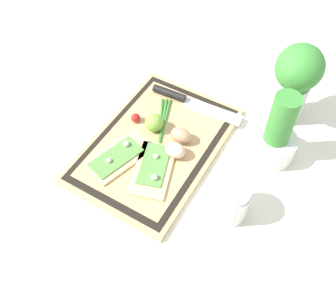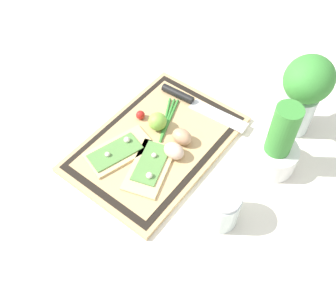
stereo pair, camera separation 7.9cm
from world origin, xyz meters
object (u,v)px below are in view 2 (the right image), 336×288
at_px(egg_brown, 182,137).
at_px(egg_pink, 174,151).
at_px(sauce_jar, 221,208).
at_px(herb_glass, 305,90).
at_px(knife, 189,100).
at_px(cherry_tomato_red, 140,115).
at_px(pizza_slice_near, 119,151).
at_px(pizza_slice_far, 150,167).
at_px(lime, 157,121).
at_px(herb_pot, 277,148).

bearing_deg(egg_brown, egg_pink, 12.96).
bearing_deg(sauce_jar, herb_glass, 179.05).
relative_size(knife, cherry_tomato_red, 10.92).
bearing_deg(pizza_slice_near, herb_glass, 139.96).
xyz_separation_m(pizza_slice_far, egg_brown, (-0.12, 0.01, 0.02)).
distance_m(pizza_slice_near, egg_pink, 0.14).
relative_size(lime, cherry_tomato_red, 2.00).
bearing_deg(pizza_slice_near, lime, 167.73).
bearing_deg(egg_pink, cherry_tomato_red, -107.39).
relative_size(egg_pink, herb_pot, 0.27).
xyz_separation_m(knife, egg_brown, (0.13, 0.07, 0.01)).
bearing_deg(pizza_slice_far, herb_pot, 131.72).
distance_m(egg_brown, egg_pink, 0.05).
height_order(knife, herb_pot, herb_pot).
bearing_deg(pizza_slice_far, cherry_tomato_red, -131.97).
height_order(pizza_slice_near, sauce_jar, sauce_jar).
xyz_separation_m(sauce_jar, herb_glass, (-0.36, 0.01, 0.10)).
distance_m(knife, egg_pink, 0.20).
distance_m(egg_brown, cherry_tomato_red, 0.14).
distance_m(pizza_slice_near, egg_brown, 0.17).
bearing_deg(pizza_slice_near, egg_pink, 122.86).
bearing_deg(herb_pot, pizza_slice_near, -56.44).
xyz_separation_m(egg_brown, sauce_jar, (0.12, 0.20, 0.01)).
bearing_deg(knife, lime, -5.12).
distance_m(pizza_slice_near, herb_pot, 0.40).
bearing_deg(egg_brown, cherry_tomato_red, -89.02).
relative_size(pizza_slice_far, lime, 3.69).
bearing_deg(egg_brown, pizza_slice_far, -6.23).
relative_size(lime, sauce_jar, 0.50).
relative_size(pizza_slice_far, herb_pot, 0.88).
distance_m(lime, herb_glass, 0.38).
xyz_separation_m(lime, sauce_jar, (0.12, 0.28, 0.00)).
bearing_deg(cherry_tomato_red, herb_glass, 125.55).
relative_size(pizza_slice_far, egg_pink, 3.30).
bearing_deg(pizza_slice_near, herb_pot, 123.56).
xyz_separation_m(pizza_slice_near, sauce_jar, (-0.01, 0.30, 0.02)).
height_order(herb_pot, herb_glass, herb_glass).
bearing_deg(sauce_jar, pizza_slice_far, -90.43).
relative_size(knife, egg_pink, 4.89).
relative_size(egg_brown, herb_pot, 0.27).
distance_m(lime, herb_pot, 0.31).
height_order(egg_brown, herb_pot, herb_pot).
xyz_separation_m(knife, lime, (0.13, -0.01, 0.02)).
relative_size(egg_pink, lime, 1.12).
bearing_deg(herb_glass, herb_pot, 6.86).
bearing_deg(egg_brown, lime, -89.61).
distance_m(egg_pink, lime, 0.10).
xyz_separation_m(pizza_slice_far, herb_pot, (-0.21, 0.23, 0.05)).
bearing_deg(sauce_jar, pizza_slice_near, -88.30).
bearing_deg(lime, knife, 174.88).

